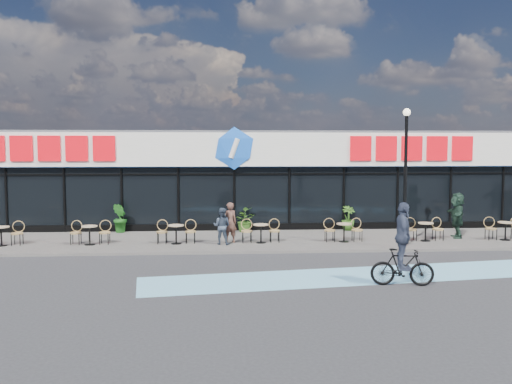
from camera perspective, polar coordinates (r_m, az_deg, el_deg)
ground at (r=17.73m, az=-1.74°, el=-7.80°), size 120.00×120.00×0.00m
sidewalk at (r=22.14m, az=-2.14°, el=-5.15°), size 44.00×5.00×0.10m
bike_lane at (r=16.90m, az=12.29°, el=-8.53°), size 14.17×4.13×0.01m
building at (r=27.28m, az=-2.46°, el=1.56°), size 30.60×6.57×4.75m
lamp_post at (r=20.76m, az=15.47°, el=2.68°), size 0.28×0.28×5.17m
bistro_set_1 at (r=22.91m, az=-25.15°, el=-3.98°), size 1.54×0.62×0.90m
bistro_set_2 at (r=21.92m, az=-17.06°, el=-4.11°), size 1.54×0.62×0.90m
bistro_set_3 at (r=21.40m, az=-8.39°, el=-4.17°), size 1.54×0.62×0.90m
bistro_set_4 at (r=21.38m, az=0.50°, el=-4.12°), size 1.54×0.62×0.90m
bistro_set_5 at (r=21.87m, az=9.20°, el=-3.98°), size 1.54×0.62×0.90m
bistro_set_6 at (r=22.84m, az=17.33°, el=-3.77°), size 1.54×0.62×0.90m
bistro_set_7 at (r=24.22m, az=24.67°, el=-3.51°), size 1.54×0.62×0.90m
potted_plant_left at (r=24.50m, az=-14.08°, el=-2.68°), size 0.82×0.89×1.29m
potted_plant_mid at (r=24.04m, az=-1.33°, el=-2.97°), size 1.18×1.23×1.05m
potted_plant_right at (r=24.86m, az=9.67°, el=-2.72°), size 0.77×0.77×1.10m
patron_left at (r=21.27m, az=-2.79°, el=-3.24°), size 0.68×0.55×1.60m
patron_right at (r=20.98m, az=-3.62°, el=-3.60°), size 0.82×0.72×1.42m
pedestrian_a at (r=23.93m, az=20.42°, el=-2.31°), size 0.96×1.82×1.88m
cyclist_a at (r=15.63m, az=15.18°, el=-6.03°), size 1.80×1.17×2.34m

